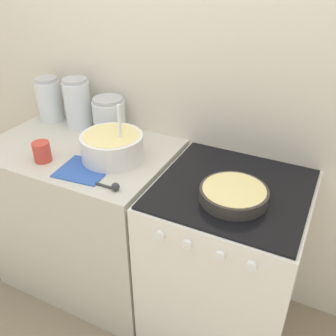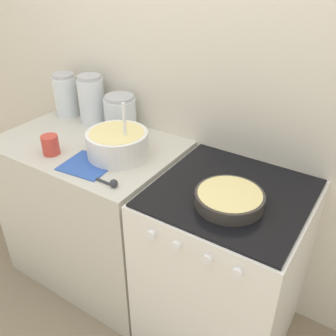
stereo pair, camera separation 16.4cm
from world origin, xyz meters
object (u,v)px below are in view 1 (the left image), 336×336
mixing_bowl (112,145)px  storage_jar_middle (78,106)px  stove (225,263)px  baking_pan (234,194)px  storage_jar_right (109,118)px  storage_jar_left (50,102)px  tin_can (42,152)px

mixing_bowl → storage_jar_middle: (-0.38, 0.24, 0.05)m
stove → storage_jar_middle: bearing=167.4°
stove → baking_pan: baking_pan is taller
mixing_bowl → storage_jar_right: size_ratio=1.49×
stove → storage_jar_middle: (-0.98, 0.22, 0.57)m
baking_pan → storage_jar_middle: storage_jar_middle is taller
storage_jar_left → tin_can: 0.50m
storage_jar_middle → storage_jar_right: bearing=0.0°
mixing_bowl → baking_pan: size_ratio=1.07×
storage_jar_middle → storage_jar_left: bearing=180.0°
tin_can → storage_jar_left: bearing=126.2°
baking_pan → storage_jar_left: size_ratio=1.10×
mixing_bowl → tin_can: mixing_bowl is taller
storage_jar_right → tin_can: (-0.12, -0.40, -0.04)m
mixing_bowl → storage_jar_right: bearing=126.3°
tin_can → stove: bearing=11.6°
storage_jar_middle → storage_jar_right: size_ratio=1.37×
stove → baking_pan: 0.49m
storage_jar_middle → stove: bearing=-12.6°
stove → mixing_bowl: bearing=-178.1°
storage_jar_middle → storage_jar_right: (0.21, 0.00, -0.03)m
mixing_bowl → tin_can: size_ratio=3.09×
mixing_bowl → tin_can: 0.34m
baking_pan → tin_can: (-0.92, -0.09, 0.02)m
baking_pan → storage_jar_left: 1.25m
storage_jar_left → tin_can: bearing=-53.8°
baking_pan → mixing_bowl: bearing=173.7°
baking_pan → stove: bearing=108.3°
stove → baking_pan: size_ratio=3.22×
mixing_bowl → tin_can: bearing=-150.8°
stove → storage_jar_middle: size_ratio=3.25×
stove → storage_jar_right: bearing=164.2°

